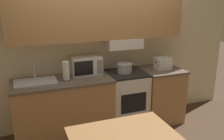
{
  "coord_description": "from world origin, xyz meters",
  "views": [
    {
      "loc": [
        -1.17,
        -3.82,
        2.1
      ],
      "look_at": [
        0.05,
        -0.58,
        1.07
      ],
      "focal_mm": 40.0,
      "sensor_mm": 36.0,
      "label": 1
    }
  ],
  "objects_px": {
    "stove_range": "(126,99)",
    "sink_basin": "(35,82)",
    "cooking_pot": "(125,68)",
    "toaster": "(163,63)",
    "microwave": "(86,65)",
    "paper_towel_roll": "(66,71)"
  },
  "relations": [
    {
      "from": "stove_range",
      "to": "toaster",
      "type": "height_order",
      "value": "toaster"
    },
    {
      "from": "stove_range",
      "to": "toaster",
      "type": "bearing_deg",
      "value": -2.56
    },
    {
      "from": "sink_basin",
      "to": "paper_towel_roll",
      "type": "bearing_deg",
      "value": -3.46
    },
    {
      "from": "toaster",
      "to": "paper_towel_roll",
      "type": "height_order",
      "value": "paper_towel_roll"
    },
    {
      "from": "stove_range",
      "to": "cooking_pot",
      "type": "bearing_deg",
      "value": 161.46
    },
    {
      "from": "microwave",
      "to": "paper_towel_roll",
      "type": "height_order",
      "value": "microwave"
    },
    {
      "from": "toaster",
      "to": "stove_range",
      "type": "bearing_deg",
      "value": 177.44
    },
    {
      "from": "cooking_pot",
      "to": "paper_towel_roll",
      "type": "relative_size",
      "value": 1.18
    },
    {
      "from": "paper_towel_roll",
      "to": "stove_range",
      "type": "bearing_deg",
      "value": 2.77
    },
    {
      "from": "stove_range",
      "to": "cooking_pot",
      "type": "relative_size",
      "value": 2.8
    },
    {
      "from": "sink_basin",
      "to": "toaster",
      "type": "bearing_deg",
      "value": -0.23
    },
    {
      "from": "microwave",
      "to": "sink_basin",
      "type": "xyz_separation_m",
      "value": [
        -0.78,
        -0.16,
        -0.12
      ]
    },
    {
      "from": "cooking_pot",
      "to": "paper_towel_roll",
      "type": "xyz_separation_m",
      "value": [
        -0.95,
        -0.06,
        0.06
      ]
    },
    {
      "from": "microwave",
      "to": "paper_towel_roll",
      "type": "relative_size",
      "value": 1.66
    },
    {
      "from": "cooking_pot",
      "to": "microwave",
      "type": "height_order",
      "value": "microwave"
    },
    {
      "from": "sink_basin",
      "to": "paper_towel_roll",
      "type": "relative_size",
      "value": 2.1
    },
    {
      "from": "microwave",
      "to": "sink_basin",
      "type": "bearing_deg",
      "value": -168.22
    },
    {
      "from": "stove_range",
      "to": "sink_basin",
      "type": "distance_m",
      "value": 1.49
    },
    {
      "from": "cooking_pot",
      "to": "toaster",
      "type": "bearing_deg",
      "value": -3.21
    },
    {
      "from": "toaster",
      "to": "paper_towel_roll",
      "type": "bearing_deg",
      "value": -179.37
    },
    {
      "from": "stove_range",
      "to": "paper_towel_roll",
      "type": "relative_size",
      "value": 3.31
    },
    {
      "from": "toaster",
      "to": "sink_basin",
      "type": "xyz_separation_m",
      "value": [
        -2.06,
        0.01,
        -0.08
      ]
    }
  ]
}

